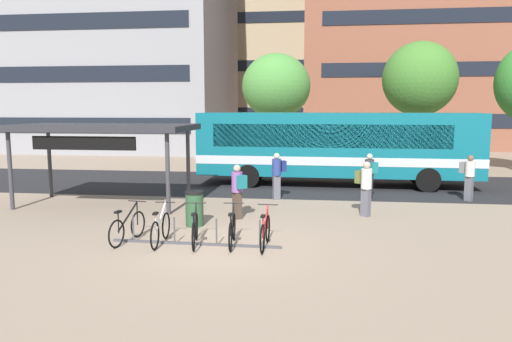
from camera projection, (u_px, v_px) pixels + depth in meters
name	position (u px, v px, depth m)	size (l,w,h in m)	color
ground	(223.00, 247.00, 12.00)	(200.00, 200.00, 0.00)	gray
bus_lane_asphalt	(266.00, 184.00, 21.83)	(80.00, 7.20, 0.01)	#232326
city_bus	(337.00, 145.00, 21.20)	(12.09, 2.87, 3.20)	#0F6070
bike_rack	(195.00, 242.00, 12.14)	(4.37, 0.20, 0.70)	#47474C
parked_bicycle_black_0	(128.00, 228.00, 12.34)	(0.52, 1.71, 0.99)	black
parked_bicycle_white_1	(161.00, 229.00, 12.18)	(0.52, 1.72, 0.99)	black
parked_bicycle_black_2	(195.00, 230.00, 12.09)	(0.52, 1.70, 0.99)	black
parked_bicycle_black_3	(232.00, 230.00, 12.07)	(0.52, 1.72, 0.99)	black
parked_bicycle_red_4	(265.00, 232.00, 11.88)	(0.52, 1.72, 0.99)	black
transit_shelter	(101.00, 130.00, 16.78)	(6.31, 3.24, 2.84)	#38383D
commuter_olive_pack_0	(365.00, 185.00, 15.23)	(0.60, 0.56, 1.75)	#565660
commuter_navy_pack_1	(277.00, 173.00, 18.04)	(0.60, 0.47, 1.75)	#565660
commuter_grey_pack_2	(469.00, 174.00, 17.75)	(0.60, 0.57, 1.70)	#565660
commuter_teal_pack_3	(370.00, 173.00, 18.28)	(0.54, 0.61, 1.70)	black
commuter_teal_pack_4	(238.00, 188.00, 14.85)	(0.58, 0.59, 1.69)	#47382D
trash_bin	(194.00, 208.00, 14.04)	(0.55, 0.55, 1.03)	#284C2D
street_tree_0	(276.00, 86.00, 28.96)	(4.10, 4.10, 6.64)	brown
street_tree_2	(420.00, 79.00, 27.04)	(4.11, 4.11, 7.09)	brown
building_left_wing	(124.00, 18.00, 40.07)	(16.77, 14.04, 21.61)	gray
building_right_wing	(436.00, 12.00, 43.04)	(23.02, 13.99, 23.80)	brown
building_centre_block	(264.00, 74.00, 55.07)	(14.10, 11.78, 14.35)	tan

